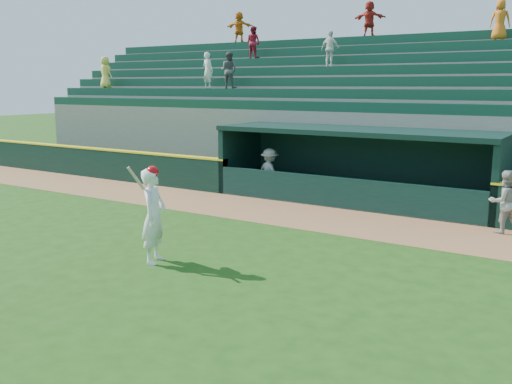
{
  "coord_description": "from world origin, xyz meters",
  "views": [
    {
      "loc": [
        7.4,
        -9.88,
        3.87
      ],
      "look_at": [
        0.0,
        1.6,
        1.3
      ],
      "focal_mm": 40.0,
      "sensor_mm": 36.0,
      "label": 1
    }
  ],
  "objects": [
    {
      "name": "warning_track",
      "position": [
        0.0,
        4.9,
        0.01
      ],
      "size": [
        40.0,
        3.0,
        0.01
      ],
      "primitive_type": "cube",
      "color": "#8F5F39",
      "rests_on": "ground"
    },
    {
      "name": "ground",
      "position": [
        0.0,
        0.0,
        0.0
      ],
      "size": [
        120.0,
        120.0,
        0.0
      ],
      "primitive_type": "plane",
      "color": "#1D4310",
      "rests_on": "ground"
    },
    {
      "name": "dugout_player_front",
      "position": [
        4.94,
        6.01,
        0.84
      ],
      "size": [
        1.03,
        0.99,
        1.68
      ],
      "primitive_type": "imported",
      "rotation": [
        0.0,
        0.0,
        3.77
      ],
      "color": "#A0A09B",
      "rests_on": "ground"
    },
    {
      "name": "dugout",
      "position": [
        0.0,
        8.0,
        1.36
      ],
      "size": [
        9.4,
        2.8,
        2.46
      ],
      "color": "slate",
      "rests_on": "ground"
    },
    {
      "name": "batter_at_plate",
      "position": [
        -1.07,
        -0.87,
        1.07
      ],
      "size": [
        0.74,
        0.89,
        2.17
      ],
      "color": "white",
      "rests_on": "ground"
    },
    {
      "name": "dugout_player_inside",
      "position": [
        -2.94,
        7.05,
        0.84
      ],
      "size": [
        1.24,
        0.98,
        1.68
      ],
      "primitive_type": "imported",
      "rotation": [
        0.0,
        0.0,
        2.76
      ],
      "color": "#ACACA7",
      "rests_on": "ground"
    },
    {
      "name": "wall_stripe_left",
      "position": [
        -12.25,
        6.55,
        1.23
      ],
      "size": [
        15.5,
        0.32,
        0.06
      ],
      "primitive_type": "cube",
      "color": "yellow",
      "rests_on": "field_wall_left"
    },
    {
      "name": "field_wall_left",
      "position": [
        -12.25,
        6.55,
        0.6
      ],
      "size": [
        15.5,
        0.3,
        1.2
      ],
      "primitive_type": "cube",
      "color": "black",
      "rests_on": "ground"
    },
    {
      "name": "stands",
      "position": [
        -0.01,
        12.58,
        2.4
      ],
      "size": [
        34.5,
        6.25,
        7.47
      ],
      "color": "slate",
      "rests_on": "ground"
    }
  ]
}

